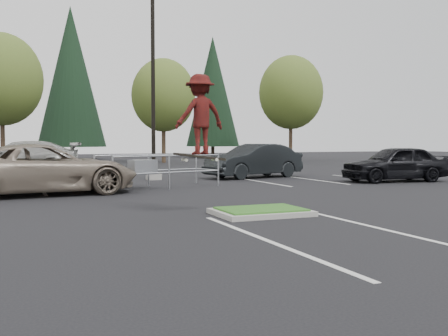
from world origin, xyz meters
name	(u,v)px	position (x,y,z in m)	size (l,w,h in m)	color
ground	(261,215)	(0.00, 0.00, 0.00)	(120.00, 120.00, 0.00)	black
grass_median	(261,212)	(0.00, 0.00, 0.08)	(2.20, 1.60, 0.16)	gray
stall_lines	(145,193)	(-1.35, 6.02, 0.00)	(22.62, 17.60, 0.01)	silver
light_pole	(153,79)	(0.50, 12.00, 4.56)	(0.70, 0.60, 10.12)	gray
decid_b	(1,82)	(-6.01, 30.53, 6.04)	(5.89, 5.89, 9.64)	#38281C
decid_c	(163,98)	(5.99, 29.83, 5.25)	(5.12, 5.12, 8.38)	#38281C
decid_d	(291,95)	(17.99, 30.33, 5.91)	(5.76, 5.76, 9.43)	#38281C
conif_b	(71,77)	(0.00, 40.50, 7.85)	(6.38, 6.38, 14.50)	#38281C
conif_c	(213,92)	(14.00, 39.50, 6.85)	(5.50, 5.50, 12.50)	#38281C
cart_corral	(146,167)	(-0.85, 7.87, 0.81)	(4.78, 2.70, 1.28)	#979A9F
skateboarder	(200,115)	(-1.20, 1.00, 2.41)	(1.38, 0.91, 2.15)	black
car_l_tan	(45,169)	(-4.50, 7.00, 0.84)	(2.77, 6.02, 1.67)	gray
car_r_charc	(254,161)	(5.31, 11.50, 0.81)	(1.72, 4.94, 1.63)	black
car_r_black	(395,163)	(10.00, 7.00, 0.79)	(1.86, 4.63, 1.58)	black
car_far_silver	(21,158)	(-5.00, 18.00, 0.88)	(2.47, 6.07, 1.76)	#ADAEA8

